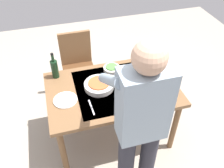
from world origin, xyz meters
TOP-DOWN VIEW (x-y plane):
  - ground_plane at (0.00, 0.00)m, footprint 6.00×6.00m
  - dining_table at (0.00, 0.00)m, footprint 1.32×0.86m
  - chair_near at (0.23, -0.81)m, footprint 0.40×0.40m
  - person_server at (-0.03, 0.69)m, footprint 0.42×0.61m
  - wine_bottle at (0.53, -0.33)m, footprint 0.07×0.07m
  - wine_glass_left at (-0.21, 0.29)m, footprint 0.07×0.07m
  - water_cup_near_left at (-0.51, 0.14)m, footprint 0.07×0.07m
  - water_cup_near_right at (-0.32, 0.35)m, footprint 0.07×0.07m
  - water_cup_far_left at (-0.34, -0.26)m, footprint 0.08×0.08m
  - serving_bowl_pasta at (0.12, -0.04)m, footprint 0.30×0.30m
  - side_bowl_salad at (-0.07, -0.26)m, footprint 0.18×0.18m
  - dinner_plate_near at (0.48, 0.05)m, footprint 0.23×0.23m
  - dinner_plate_far at (-0.32, 0.01)m, footprint 0.23×0.23m
  - table_knife at (0.26, 0.21)m, footprint 0.02×0.20m

SIDE VIEW (x-z plane):
  - ground_plane at x=0.00m, z-range 0.00..0.00m
  - chair_near at x=0.23m, z-range 0.07..0.98m
  - dining_table at x=0.00m, z-range 0.29..1.03m
  - table_knife at x=0.26m, z-range 0.74..0.74m
  - dinner_plate_near at x=0.48m, z-range 0.74..0.75m
  - dinner_plate_far at x=-0.32m, z-range 0.74..0.75m
  - serving_bowl_pasta at x=0.12m, z-range 0.74..0.81m
  - side_bowl_salad at x=-0.07m, z-range 0.74..0.81m
  - water_cup_far_left at x=-0.34m, z-range 0.74..0.83m
  - water_cup_near_left at x=-0.51m, z-range 0.74..0.83m
  - water_cup_near_right at x=-0.32m, z-range 0.74..0.83m
  - wine_glass_left at x=-0.21m, z-range 0.77..0.92m
  - wine_bottle at x=0.53m, z-range 0.70..1.00m
  - person_server at x=-0.03m, z-range 0.12..1.81m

